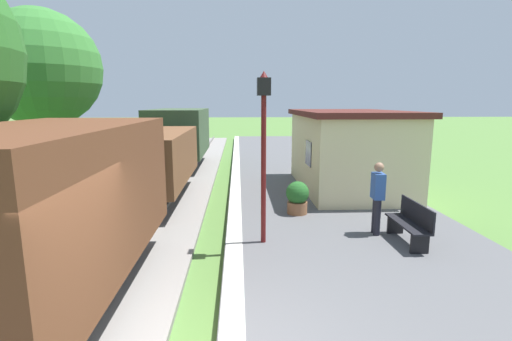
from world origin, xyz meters
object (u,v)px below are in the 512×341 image
(freight_train, at_px, (149,156))
(tree_trackside_far, at_px, (41,69))
(bench_near_hut, at_px, (411,222))
(potted_planter, at_px, (297,197))
(person_waiting, at_px, (377,195))
(lamp_post_near, at_px, (264,127))
(station_hut, at_px, (347,150))

(freight_train, relative_size, tree_trackside_far, 2.89)
(bench_near_hut, distance_m, tree_trackside_far, 13.69)
(freight_train, distance_m, potted_planter, 5.12)
(freight_train, bearing_deg, person_waiting, -32.66)
(lamp_post_near, xyz_separation_m, tree_trackside_far, (-7.85, 6.86, 1.75))
(station_hut, height_order, person_waiting, station_hut)
(station_hut, distance_m, potted_planter, 3.89)
(potted_planter, bearing_deg, tree_trackside_far, 152.00)
(station_hut, relative_size, person_waiting, 3.39)
(freight_train, xyz_separation_m, lamp_post_near, (3.45, -4.32, 1.20))
(station_hut, bearing_deg, lamp_post_near, -123.18)
(station_hut, xyz_separation_m, potted_planter, (-2.26, -3.02, -0.93))
(freight_train, distance_m, tree_trackside_far, 5.89)
(station_hut, bearing_deg, person_waiting, -98.04)
(person_waiting, xyz_separation_m, lamp_post_near, (-2.68, -0.39, 1.62))
(station_hut, relative_size, bench_near_hut, 3.87)
(potted_planter, height_order, tree_trackside_far, tree_trackside_far)
(tree_trackside_far, bearing_deg, person_waiting, -31.58)
(station_hut, xyz_separation_m, bench_near_hut, (-0.12, -5.33, -0.93))
(freight_train, height_order, person_waiting, freight_train)
(person_waiting, distance_m, lamp_post_near, 3.16)
(tree_trackside_far, bearing_deg, potted_planter, -28.00)
(bench_near_hut, distance_m, person_waiting, 0.93)
(potted_planter, bearing_deg, person_waiting, -47.27)
(freight_train, height_order, potted_planter, freight_train)
(person_waiting, bearing_deg, potted_planter, -43.70)
(tree_trackside_far, bearing_deg, freight_train, -30.03)
(person_waiting, relative_size, lamp_post_near, 0.46)
(station_hut, bearing_deg, bench_near_hut, -91.32)
(bench_near_hut, relative_size, person_waiting, 0.88)
(person_waiting, height_order, potted_planter, person_waiting)
(station_hut, distance_m, lamp_post_near, 6.23)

